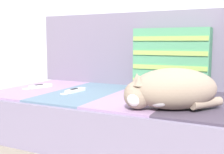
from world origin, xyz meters
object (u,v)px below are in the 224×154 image
Objects in this scene: couch at (173,137)px; game_remote_far at (39,86)px; throw_pillow_striped at (171,60)px; sleeping_cat at (169,90)px; game_remote_near at (75,91)px.

couch is 0.87m from game_remote_far.
game_remote_far is (-0.77, -0.27, -0.18)m from throw_pillow_striped.
sleeping_cat is 2.08× the size of game_remote_far.
couch is at bearing 98.84° from sleeping_cat.
game_remote_near is (-0.60, 0.17, -0.08)m from sleeping_cat.
sleeping_cat is 0.91m from game_remote_far.
sleeping_cat is 0.62m from game_remote_near.
throw_pillow_striped reaches higher than game_remote_near.
throw_pillow_striped reaches higher than sleeping_cat.
game_remote_far is (-0.29, 0.04, 0.00)m from game_remote_near.
throw_pillow_striped is 2.27× the size of game_remote_near.
sleeping_cat is at bearing -81.16° from couch.
throw_pillow_striped is at bearing 108.26° from couch.
throw_pillow_striped is 2.20× the size of game_remote_far.
throw_pillow_striped reaches higher than game_remote_far.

